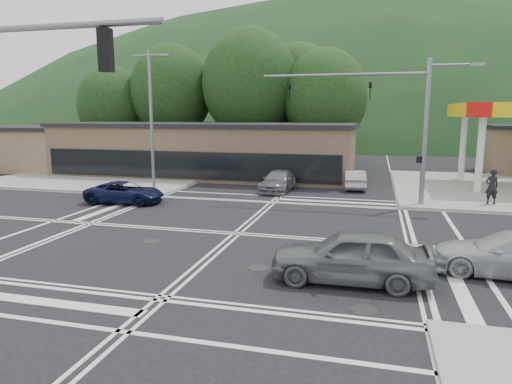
% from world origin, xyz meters
% --- Properties ---
extents(ground, '(120.00, 120.00, 0.00)m').
position_xyz_m(ground, '(0.00, 0.00, 0.00)').
color(ground, black).
rests_on(ground, ground).
extents(sidewalk_nw, '(16.00, 16.00, 0.15)m').
position_xyz_m(sidewalk_nw, '(-15.00, 15.00, 0.07)').
color(sidewalk_nw, gray).
rests_on(sidewalk_nw, ground).
extents(commercial_row, '(24.00, 8.00, 4.00)m').
position_xyz_m(commercial_row, '(-8.00, 17.00, 2.00)').
color(commercial_row, brown).
rests_on(commercial_row, ground).
extents(commercial_nw, '(8.00, 7.00, 3.60)m').
position_xyz_m(commercial_nw, '(-24.00, 17.00, 1.80)').
color(commercial_nw, '#846B4F').
rests_on(commercial_nw, ground).
extents(hill_north, '(252.00, 126.00, 140.00)m').
position_xyz_m(hill_north, '(0.00, 90.00, 0.00)').
color(hill_north, '#18351A').
rests_on(hill_north, ground).
extents(tree_n_a, '(8.00, 8.00, 11.75)m').
position_xyz_m(tree_n_a, '(-14.00, 24.00, 7.14)').
color(tree_n_a, '#382619').
rests_on(tree_n_a, ground).
extents(tree_n_b, '(9.00, 9.00, 12.98)m').
position_xyz_m(tree_n_b, '(-6.00, 24.00, 7.79)').
color(tree_n_b, '#382619').
rests_on(tree_n_b, ground).
extents(tree_n_c, '(7.60, 7.60, 10.87)m').
position_xyz_m(tree_n_c, '(1.00, 24.00, 6.49)').
color(tree_n_c, '#382619').
rests_on(tree_n_c, ground).
extents(tree_n_d, '(6.80, 6.80, 9.76)m').
position_xyz_m(tree_n_d, '(-20.00, 23.00, 5.84)').
color(tree_n_d, '#382619').
rests_on(tree_n_d, ground).
extents(tree_n_e, '(8.40, 8.40, 11.98)m').
position_xyz_m(tree_n_e, '(-2.00, 28.00, 7.14)').
color(tree_n_e, '#382619').
rests_on(tree_n_e, ground).
extents(streetlight_nw, '(2.50, 0.25, 9.00)m').
position_xyz_m(streetlight_nw, '(-8.44, 9.00, 5.05)').
color(streetlight_nw, slate).
rests_on(streetlight_nw, ground).
extents(signal_mast_ne, '(11.65, 0.30, 8.00)m').
position_xyz_m(signal_mast_ne, '(6.95, 8.20, 5.07)').
color(signal_mast_ne, slate).
rests_on(signal_mast_ne, ground).
extents(car_blue_west, '(4.60, 2.43, 1.23)m').
position_xyz_m(car_blue_west, '(-8.18, 4.82, 0.62)').
color(car_blue_west, '#0B1133').
rests_on(car_blue_west, ground).
extents(car_grey_center, '(4.93, 2.08, 1.67)m').
position_xyz_m(car_grey_center, '(5.04, -4.50, 0.83)').
color(car_grey_center, slate).
rests_on(car_grey_center, ground).
extents(car_queue_a, '(1.68, 4.00, 1.28)m').
position_xyz_m(car_queue_a, '(4.35, 13.29, 0.64)').
color(car_queue_a, '#9A9BA1').
rests_on(car_queue_a, ground).
extents(car_queue_b, '(2.26, 4.87, 1.61)m').
position_xyz_m(car_queue_b, '(1.00, 16.59, 0.81)').
color(car_queue_b, white).
rests_on(car_queue_b, ground).
extents(car_northbound, '(2.03, 4.63, 1.32)m').
position_xyz_m(car_northbound, '(-0.50, 11.08, 0.66)').
color(car_northbound, slate).
rests_on(car_northbound, ground).
extents(pedestrian, '(0.79, 0.61, 1.94)m').
position_xyz_m(pedestrian, '(11.90, 9.01, 1.12)').
color(pedestrian, black).
rests_on(pedestrian, sidewalk_ne).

